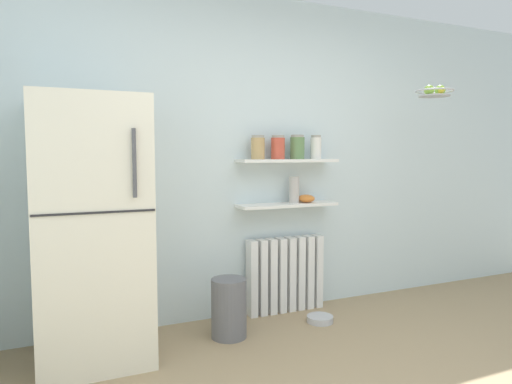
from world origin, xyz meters
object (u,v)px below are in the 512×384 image
object	(u,v)px
vase	(294,190)
shelf_bowl	(306,199)
refrigerator	(91,230)
hanging_fruit_basket	(435,92)
storage_jar_0	(258,148)
pet_food_bowl	(320,319)
storage_jar_3	(316,147)
storage_jar_1	(278,147)
trash_bin	(229,308)
storage_jar_2	(297,147)
radiator	(285,274)

from	to	relation	value
vase	shelf_bowl	bearing A→B (deg)	0.00
refrigerator	hanging_fruit_basket	distance (m)	2.83
storage_jar_0	hanging_fruit_basket	distance (m)	1.51
storage_jar_0	pet_food_bowl	xyz separation A→B (m)	(0.40, -0.32, -1.35)
storage_jar_3	hanging_fruit_basket	xyz separation A→B (m)	(0.82, -0.49, 0.45)
refrigerator	hanging_fruit_basket	size ratio (longest dim) A/B	5.58
storage_jar_3	shelf_bowl	distance (m)	0.44
storage_jar_0	storage_jar_1	size ratio (longest dim) A/B	0.99
storage_jar_0	trash_bin	size ratio (longest dim) A/B	0.44
pet_food_bowl	hanging_fruit_basket	world-z (taller)	hanging_fruit_basket
shelf_bowl	pet_food_bowl	world-z (taller)	shelf_bowl
storage_jar_3	storage_jar_2	bearing A→B (deg)	-180.00
storage_jar_1	vase	xyz separation A→B (m)	(0.15, 0.00, -0.35)
storage_jar_3	hanging_fruit_basket	world-z (taller)	hanging_fruit_basket
radiator	hanging_fruit_basket	xyz separation A→B (m)	(1.09, -0.52, 1.52)
storage_jar_1	refrigerator	bearing A→B (deg)	-170.32
storage_jar_0	vase	size ratio (longest dim) A/B	0.86
storage_jar_0	shelf_bowl	bearing A→B (deg)	0.00
pet_food_bowl	hanging_fruit_basket	xyz separation A→B (m)	(0.96, -0.17, 1.81)
refrigerator	vase	distance (m)	1.65
vase	shelf_bowl	xyz separation A→B (m)	(0.11, 0.00, -0.08)
radiator	hanging_fruit_basket	distance (m)	1.94
storage_jar_3	trash_bin	size ratio (longest dim) A/B	0.47
storage_jar_1	storage_jar_2	world-z (taller)	storage_jar_2
storage_jar_2	hanging_fruit_basket	world-z (taller)	hanging_fruit_basket
storage_jar_3	shelf_bowl	bearing A→B (deg)	180.00
refrigerator	storage_jar_1	distance (m)	1.58
storage_jar_3	pet_food_bowl	world-z (taller)	storage_jar_3
trash_bin	vase	bearing A→B (deg)	23.37
refrigerator	radiator	world-z (taller)	refrigerator
refrigerator	shelf_bowl	distance (m)	1.75
trash_bin	pet_food_bowl	world-z (taller)	trash_bin
pet_food_bowl	hanging_fruit_basket	size ratio (longest dim) A/B	0.69
storage_jar_3	radiator	bearing A→B (deg)	173.63
radiator	vase	world-z (taller)	vase
storage_jar_2	vase	bearing A→B (deg)	180.00
storage_jar_2	vase	world-z (taller)	storage_jar_2
trash_bin	hanging_fruit_basket	distance (m)	2.37
storage_jar_1	hanging_fruit_basket	xyz separation A→B (m)	(1.17, -0.49, 0.45)
storage_jar_2	shelf_bowl	distance (m)	0.44
refrigerator	pet_food_bowl	bearing A→B (deg)	-2.32
vase	trash_bin	xyz separation A→B (m)	(-0.70, -0.30, -0.82)
radiator	vase	xyz separation A→B (m)	(0.06, -0.03, 0.72)
storage_jar_2	storage_jar_3	world-z (taller)	same
shelf_bowl	hanging_fruit_basket	world-z (taller)	hanging_fruit_basket
storage_jar_0	storage_jar_1	world-z (taller)	storage_jar_1
vase	trash_bin	world-z (taller)	vase
radiator	trash_bin	bearing A→B (deg)	-152.41
radiator	shelf_bowl	xyz separation A→B (m)	(0.18, -0.03, 0.64)
storage_jar_1	storage_jar_2	size ratio (longest dim) A/B	0.96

